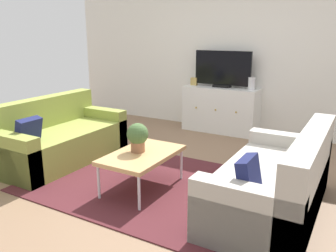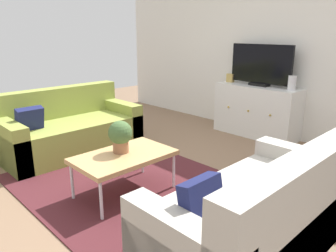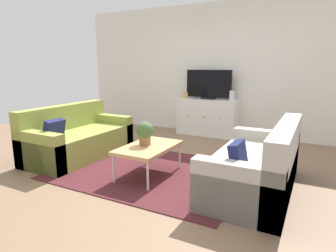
# 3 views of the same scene
# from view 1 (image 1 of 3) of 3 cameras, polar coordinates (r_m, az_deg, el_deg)

# --- Properties ---
(ground_plane) EXTENTS (10.00, 10.00, 0.00)m
(ground_plane) POSITION_cam_1_polar(r_m,az_deg,el_deg) (4.11, -2.40, -8.55)
(ground_plane) COLOR #84664C
(wall_back) EXTENTS (6.40, 0.12, 2.70)m
(wall_back) POSITION_cam_1_polar(r_m,az_deg,el_deg) (6.08, 10.70, 12.06)
(wall_back) COLOR silver
(wall_back) RESTS_ON ground_plane
(area_rug) EXTENTS (2.50, 1.90, 0.01)m
(area_rug) POSITION_cam_1_polar(r_m,az_deg,el_deg) (3.99, -3.57, -9.21)
(area_rug) COLOR #4C1E23
(area_rug) RESTS_ON ground_plane
(couch_left_side) EXTENTS (0.85, 1.71, 0.81)m
(couch_left_side) POSITION_cam_1_polar(r_m,az_deg,el_deg) (4.82, -17.69, -2.14)
(couch_left_side) COLOR olive
(couch_left_side) RESTS_ON ground_plane
(couch_right_side) EXTENTS (0.85, 1.71, 0.81)m
(couch_right_side) POSITION_cam_1_polar(r_m,az_deg,el_deg) (3.41, 17.63, -9.35)
(couch_right_side) COLOR #B2ADA3
(couch_right_side) RESTS_ON ground_plane
(coffee_table) EXTENTS (0.57, 0.93, 0.41)m
(coffee_table) POSITION_cam_1_polar(r_m,az_deg,el_deg) (3.72, -4.22, -4.87)
(coffee_table) COLOR tan
(coffee_table) RESTS_ON ground_plane
(potted_plant) EXTENTS (0.23, 0.23, 0.31)m
(potted_plant) POSITION_cam_1_polar(r_m,az_deg,el_deg) (3.71, -4.99, -1.65)
(potted_plant) COLOR #936042
(potted_plant) RESTS_ON coffee_table
(tv_console) EXTENTS (1.25, 0.47, 0.76)m
(tv_console) POSITION_cam_1_polar(r_m,az_deg,el_deg) (5.97, 8.58, 2.68)
(tv_console) COLOR white
(tv_console) RESTS_ON ground_plane
(flat_screen_tv) EXTENTS (0.96, 0.16, 0.60)m
(flat_screen_tv) POSITION_cam_1_polar(r_m,az_deg,el_deg) (5.88, 8.92, 9.15)
(flat_screen_tv) COLOR black
(flat_screen_tv) RESTS_ON tv_console
(glass_vase) EXTENTS (0.11, 0.11, 0.20)m
(glass_vase) POSITION_cam_1_polar(r_m,az_deg,el_deg) (5.73, 13.50, 6.77)
(glass_vase) COLOR silver
(glass_vase) RESTS_ON tv_console
(mantel_clock) EXTENTS (0.11, 0.07, 0.13)m
(mantel_clock) POSITION_cam_1_polar(r_m,az_deg,el_deg) (6.09, 4.30, 7.29)
(mantel_clock) COLOR tan
(mantel_clock) RESTS_ON tv_console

